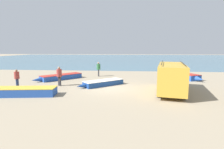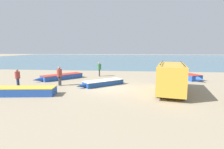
# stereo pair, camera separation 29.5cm
# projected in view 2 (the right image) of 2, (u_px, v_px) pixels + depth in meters

# --- Properties ---
(ground_plane) EXTENTS (200.00, 200.00, 0.00)m
(ground_plane) POSITION_uv_depth(u_px,v_px,m) (108.00, 88.00, 15.38)
(ground_plane) COLOR gray
(sea_water) EXTENTS (120.00, 80.00, 0.01)m
(sea_water) POSITION_uv_depth(u_px,v_px,m) (126.00, 58.00, 66.53)
(sea_water) COLOR #477084
(sea_water) RESTS_ON ground_plane
(parked_van) EXTENTS (2.98, 5.74, 2.37)m
(parked_van) POSITION_uv_depth(u_px,v_px,m) (171.00, 77.00, 13.50)
(parked_van) COLOR gold
(parked_van) RESTS_ON ground_plane
(fishing_rowboat_0) EXTENTS (4.06, 3.69, 0.50)m
(fishing_rowboat_0) POSITION_uv_depth(u_px,v_px,m) (102.00, 83.00, 16.30)
(fishing_rowboat_0) COLOR navy
(fishing_rowboat_0) RESTS_ON ground_plane
(fishing_rowboat_1) EXTENTS (4.36, 4.77, 0.56)m
(fishing_rowboat_1) POSITION_uv_depth(u_px,v_px,m) (61.00, 77.00, 19.69)
(fishing_rowboat_1) COLOR #234CA3
(fishing_rowboat_1) RESTS_ON ground_plane
(fishing_rowboat_2) EXTENTS (5.57, 1.90, 0.60)m
(fishing_rowboat_2) POSITION_uv_depth(u_px,v_px,m) (21.00, 91.00, 12.88)
(fishing_rowboat_2) COLOR #234CA3
(fishing_rowboat_2) RESTS_ON ground_plane
(fishing_rowboat_3) EXTENTS (2.90, 4.99, 0.63)m
(fishing_rowboat_3) POSITION_uv_depth(u_px,v_px,m) (185.00, 76.00, 20.09)
(fishing_rowboat_3) COLOR #234CA3
(fishing_rowboat_3) RESTS_ON ground_plane
(fisherman_0) EXTENTS (0.47, 0.47, 1.78)m
(fisherman_0) POSITION_uv_depth(u_px,v_px,m) (59.00, 74.00, 16.18)
(fisherman_0) COLOR #38383D
(fisherman_0) RESTS_ON ground_plane
(fisherman_2) EXTENTS (0.42, 0.42, 1.61)m
(fisherman_2) POSITION_uv_depth(u_px,v_px,m) (18.00, 76.00, 15.54)
(fisherman_2) COLOR navy
(fisherman_2) RESTS_ON ground_plane
(fisherman_3) EXTENTS (0.46, 0.46, 1.77)m
(fisherman_3) POSITION_uv_depth(u_px,v_px,m) (99.00, 68.00, 21.80)
(fisherman_3) COLOR #38383D
(fisherman_3) RESTS_ON ground_plane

